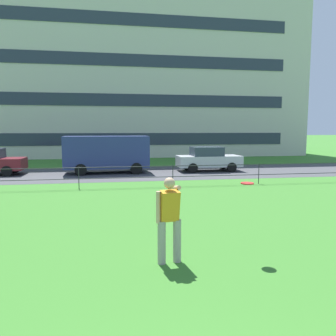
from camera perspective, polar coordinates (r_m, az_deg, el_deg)
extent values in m
cube|color=#424247|center=(20.20, -7.67, -0.93)|extent=(80.00, 6.58, 0.01)
cylinder|color=#232328|center=(15.28, -15.04, -1.63)|extent=(0.04, 0.04, 1.00)
cylinder|color=#232328|center=(15.46, 0.84, -1.31)|extent=(0.04, 0.04, 1.00)
cylinder|color=#232328|center=(16.75, 15.28, -0.93)|extent=(0.04, 0.04, 1.00)
cylinder|color=#232328|center=(15.23, -7.05, -1.67)|extent=(29.74, 0.03, 0.03)
cylinder|color=#232328|center=(15.17, -7.08, 0.20)|extent=(29.74, 0.03, 0.03)
cylinder|color=gray|center=(6.67, -1.10, -12.63)|extent=(0.16, 0.16, 0.86)
cylinder|color=gray|center=(6.76, 1.57, -12.36)|extent=(0.16, 0.16, 0.86)
cube|color=orange|center=(6.51, 0.25, -6.47)|extent=(0.40, 0.36, 0.62)
sphere|color=tan|center=(6.42, 0.25, -2.60)|extent=(0.22, 0.22, 0.22)
cylinder|color=tan|center=(6.80, 1.06, -3.45)|extent=(0.18, 0.63, 0.21)
cylinder|color=tan|center=(6.45, -1.67, -6.74)|extent=(0.09, 0.09, 0.62)
cylinder|color=red|center=(7.04, 13.42, -2.57)|extent=(0.37, 0.37, 0.03)
cylinder|color=black|center=(22.32, -24.73, 0.00)|extent=(0.60, 0.20, 0.60)
cylinder|color=black|center=(20.78, -25.89, -0.50)|extent=(0.60, 0.20, 0.60)
cube|color=navy|center=(20.51, -10.46, 2.75)|extent=(5.06, 2.11, 1.90)
cube|color=#283342|center=(20.62, -4.90, 3.78)|extent=(0.17, 1.67, 0.76)
cylinder|color=black|center=(21.61, -5.94, 0.48)|extent=(0.69, 0.26, 0.68)
cylinder|color=black|center=(19.77, -5.43, -0.08)|extent=(0.69, 0.26, 0.68)
cylinder|color=black|center=(21.55, -14.44, 0.29)|extent=(0.69, 0.26, 0.68)
cylinder|color=black|center=(19.70, -14.72, -0.29)|extent=(0.69, 0.26, 0.68)
cube|color=#B7BABF|center=(21.34, 6.98, 1.20)|extent=(4.01, 1.72, 0.68)
cube|color=#2D3847|center=(21.25, 6.62, 2.86)|extent=(1.91, 1.53, 0.56)
cylinder|color=black|center=(22.52, 9.40, 0.57)|extent=(0.60, 0.20, 0.60)
cylinder|color=black|center=(21.01, 10.85, 0.12)|extent=(0.60, 0.20, 0.60)
cylinder|color=black|center=(21.83, 3.24, 0.46)|extent=(0.60, 0.20, 0.60)
cylinder|color=black|center=(20.27, 4.27, -0.02)|extent=(0.60, 0.20, 0.60)
cube|color=beige|center=(37.80, -7.70, 15.97)|extent=(36.16, 12.77, 17.65)
cube|color=#283342|center=(30.88, -7.09, 4.94)|extent=(30.37, 0.06, 1.10)
cube|color=#283342|center=(30.99, -7.18, 11.48)|extent=(30.37, 0.06, 1.10)
cube|color=#283342|center=(31.49, -7.28, 17.89)|extent=(30.37, 0.06, 1.10)
cube|color=#283342|center=(32.37, -7.38, 24.02)|extent=(30.37, 0.06, 1.10)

